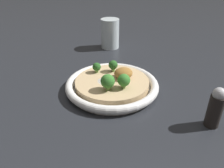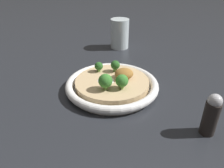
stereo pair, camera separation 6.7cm
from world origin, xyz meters
name	(u,v)px [view 2 (the right image)]	position (x,y,z in m)	size (l,w,h in m)	color
ground_plane	(112,90)	(0.00, 0.00, 0.00)	(6.00, 6.00, 0.00)	#23262B
risotto_bowl	(112,85)	(0.00, 0.00, 0.02)	(0.28, 0.28, 0.03)	white
cheese_sprinkle	(106,78)	(0.02, 0.00, 0.04)	(0.05, 0.05, 0.01)	white
crispy_onion_garnish	(124,74)	(-0.04, -0.01, 0.05)	(0.06, 0.05, 0.03)	olive
broccoli_back_right	(105,81)	(0.03, 0.05, 0.06)	(0.04, 0.04, 0.05)	#759E4C
broccoli_back_left	(122,81)	(-0.02, 0.05, 0.06)	(0.04, 0.04, 0.04)	#759E4C
broccoli_front_left	(115,65)	(-0.02, -0.06, 0.05)	(0.03, 0.03, 0.04)	#668E47
broccoli_front	(99,66)	(0.03, -0.07, 0.05)	(0.03, 0.03, 0.03)	#759E4C
drinking_glass	(120,34)	(-0.09, -0.36, 0.06)	(0.08, 0.08, 0.13)	silver
pepper_shaker	(211,115)	(-0.19, 0.23, 0.05)	(0.03, 0.03, 0.10)	black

